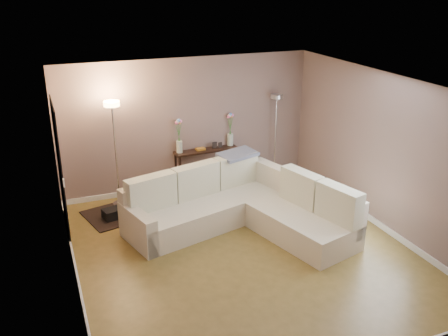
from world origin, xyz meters
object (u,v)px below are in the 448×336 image
object	(u,v)px
floor_lamp_unlit	(276,120)
floor_lamp_lit	(114,133)
sectional_sofa	(239,206)
console_table	(202,166)

from	to	relation	value
floor_lamp_unlit	floor_lamp_lit	bearing A→B (deg)	-176.78
sectional_sofa	floor_lamp_lit	xyz separation A→B (m)	(-1.75, 1.60, 1.02)
sectional_sofa	floor_lamp_unlit	distance (m)	2.53
sectional_sofa	floor_lamp_unlit	bearing A→B (deg)	48.91
floor_lamp_unlit	sectional_sofa	bearing A→B (deg)	-131.09
console_table	floor_lamp_lit	bearing A→B (deg)	-171.56
sectional_sofa	floor_lamp_lit	distance (m)	2.59
sectional_sofa	console_table	distance (m)	1.86
sectional_sofa	floor_lamp_unlit	xyz separation A→B (m)	(1.56, 1.79, 0.89)
sectional_sofa	console_table	xyz separation A→B (m)	(-0.03, 1.86, 0.07)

